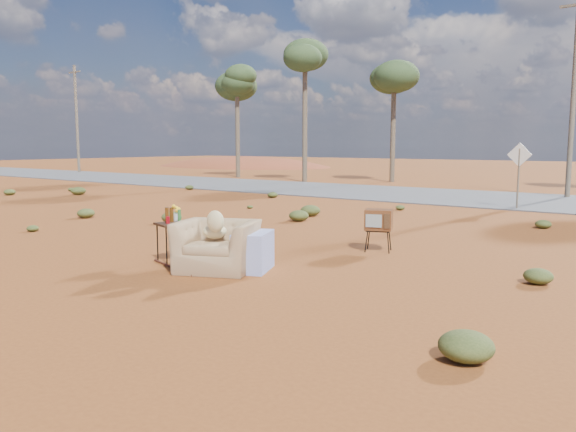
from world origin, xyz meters
The scene contains 14 objects.
ground centered at (0.00, 0.00, 0.00)m, with size 140.00×140.00×0.00m, color brown.
highway centered at (0.00, 15.00, 0.02)m, with size 140.00×7.00×0.04m, color #565659.
dirt_mound centered at (-30.00, 34.00, 0.00)m, with size 26.00×18.00×2.00m, color brown.
armchair centered at (-0.04, -0.41, 0.53)m, with size 1.68×1.49×1.13m.
tv_unit centered at (1.27, 2.70, 0.63)m, with size 0.64×0.58×0.85m.
side_table centered at (-1.25, -0.46, 0.75)m, with size 0.64×0.64×1.02m.
rusty_bar centered at (-0.84, -0.85, 0.02)m, with size 0.04×0.04×1.53m, color #4B1E14.
road_sign centered at (1.50, 12.00, 1.50)m, with size 0.78×0.06×2.19m.
eucalyptus_far_left centered at (-18.00, 20.00, 5.94)m, with size 3.20×3.20×7.10m.
eucalyptus_left centered at (-12.00, 19.00, 6.92)m, with size 3.20×3.20×8.10m.
eucalyptus_near_left centered at (-8.00, 22.00, 5.45)m, with size 3.20×3.20×6.60m.
utility_pole_west centered at (-32.00, 17.50, 4.15)m, with size 1.40×0.20×8.00m.
utility_pole_center centered at (2.00, 17.50, 4.15)m, with size 1.40×0.20×8.00m.
scrub_patch centered at (-0.82, 4.41, 0.14)m, with size 17.49×8.07×0.33m.
Camera 1 is at (6.47, -7.28, 2.14)m, focal length 35.00 mm.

